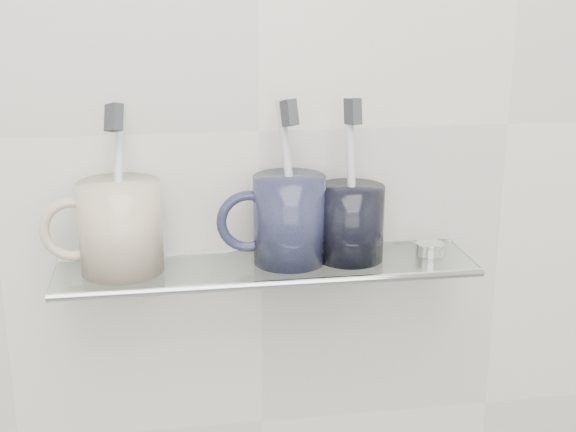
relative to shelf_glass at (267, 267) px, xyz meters
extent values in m
plane|color=beige|center=(0.00, 0.06, 0.15)|extent=(2.50, 0.00, 2.50)
cube|color=silver|center=(0.00, 0.00, 0.00)|extent=(0.50, 0.12, 0.01)
cylinder|color=silver|center=(0.00, -0.06, 0.00)|extent=(0.50, 0.01, 0.01)
cylinder|color=silver|center=(-0.21, 0.05, -0.01)|extent=(0.02, 0.03, 0.02)
cylinder|color=silver|center=(0.21, 0.05, -0.01)|extent=(0.02, 0.03, 0.02)
cylinder|color=beige|center=(-0.17, 0.00, 0.06)|extent=(0.12, 0.12, 0.11)
torus|color=beige|center=(-0.22, 0.00, 0.06)|extent=(0.08, 0.01, 0.08)
cylinder|color=silver|center=(-0.17, 0.00, 0.10)|extent=(0.03, 0.07, 0.18)
cube|color=#323338|center=(-0.17, 0.00, 0.19)|extent=(0.02, 0.03, 0.04)
cylinder|color=black|center=(0.03, 0.00, 0.06)|extent=(0.10, 0.10, 0.11)
torus|color=black|center=(-0.02, 0.00, 0.06)|extent=(0.08, 0.01, 0.08)
cylinder|color=#ABABAB|center=(0.03, 0.00, 0.10)|extent=(0.03, 0.05, 0.19)
cube|color=#323338|center=(0.03, 0.00, 0.19)|extent=(0.02, 0.03, 0.03)
cylinder|color=black|center=(0.10, 0.00, 0.05)|extent=(0.09, 0.09, 0.09)
torus|color=black|center=(0.06, 0.00, 0.05)|extent=(0.07, 0.01, 0.07)
cylinder|color=silver|center=(0.10, 0.00, 0.10)|extent=(0.02, 0.03, 0.19)
cube|color=#323338|center=(0.10, 0.00, 0.19)|extent=(0.02, 0.03, 0.03)
cylinder|color=silver|center=(0.20, 0.00, 0.01)|extent=(0.03, 0.03, 0.01)
camera|label=1|loc=(-0.12, -0.90, 0.34)|focal=50.00mm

